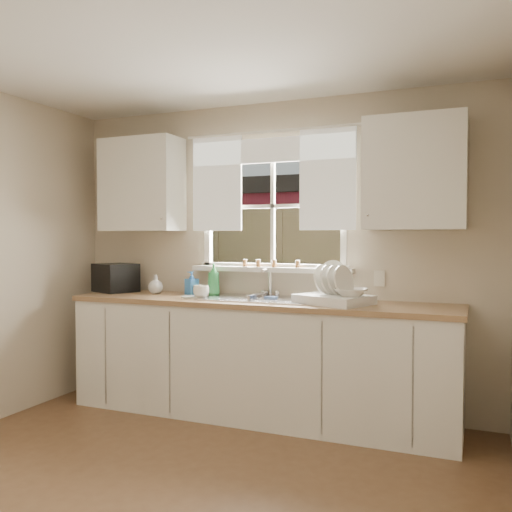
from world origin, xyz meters
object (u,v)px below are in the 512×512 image
at_px(dish_rack, 334,295).
at_px(black_appliance, 116,278).
at_px(cup, 201,292).

distance_m(dish_rack, black_appliance, 2.01).
xyz_separation_m(cup, black_appliance, (-0.94, 0.16, 0.07)).
relative_size(dish_rack, black_appliance, 1.77).
height_order(dish_rack, black_appliance, dish_rack).
distance_m(dish_rack, cup, 1.07).
relative_size(cup, black_appliance, 0.38).
xyz_separation_m(dish_rack, black_appliance, (-2.01, 0.12, 0.06)).
distance_m(cup, black_appliance, 0.96).
xyz_separation_m(dish_rack, cup, (-1.07, -0.03, -0.02)).
height_order(dish_rack, cup, dish_rack).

